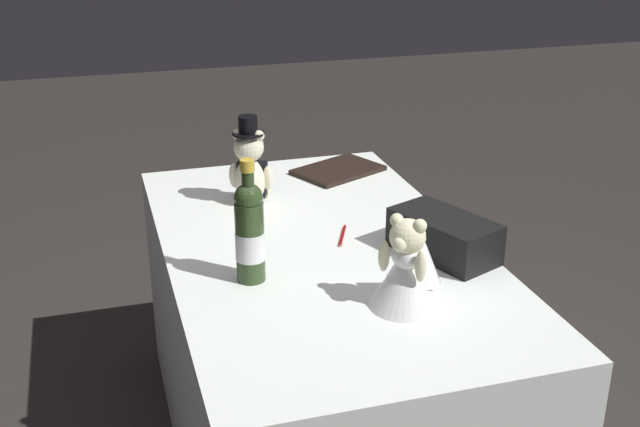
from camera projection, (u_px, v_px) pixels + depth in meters
name	position (u px, v px, depth m)	size (l,w,h in m)	color
reception_table	(320.00, 358.00, 2.50)	(1.56, 0.89, 0.77)	white
teddy_bear_groom	(250.00, 168.00, 2.63)	(0.14, 0.14, 0.30)	beige
teddy_bear_bride	(409.00, 266.00, 2.00)	(0.23, 0.24, 0.24)	white
champagne_bottle	(250.00, 231.00, 2.10)	(0.08, 0.08, 0.34)	#2D4221
signing_pen	(342.00, 236.00, 2.40)	(0.14, 0.07, 0.01)	maroon
gift_case_black	(444.00, 236.00, 2.27)	(0.35, 0.27, 0.12)	black
guestbook	(338.00, 170.00, 2.94)	(0.21, 0.30, 0.02)	black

